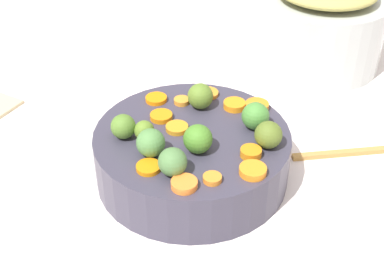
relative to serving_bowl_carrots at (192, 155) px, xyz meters
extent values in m
cube|color=white|center=(0.04, 0.05, -0.05)|extent=(2.40, 2.40, 0.02)
cylinder|color=#383646|center=(0.00, 0.00, 0.00)|extent=(0.30, 0.30, 0.08)
cylinder|color=#B5BDBC|center=(-0.26, -0.38, 0.03)|extent=(0.25, 0.25, 0.14)
cylinder|color=orange|center=(-0.10, -0.07, 0.05)|extent=(0.05, 0.05, 0.01)
cylinder|color=orange|center=(-0.08, 0.09, 0.05)|extent=(0.04, 0.04, 0.01)
cylinder|color=orange|center=(0.01, 0.12, 0.05)|extent=(0.04, 0.04, 0.01)
cylinder|color=orange|center=(-0.01, 0.01, 0.05)|extent=(0.03, 0.03, 0.01)
cylinder|color=orange|center=(0.02, -0.01, 0.04)|extent=(0.05, 0.05, 0.01)
cylinder|color=orange|center=(-0.08, 0.05, 0.05)|extent=(0.03, 0.03, 0.01)
cylinder|color=orange|center=(0.06, -0.09, 0.04)|extent=(0.05, 0.05, 0.01)
cylinder|color=orange|center=(0.05, -0.04, 0.04)|extent=(0.04, 0.04, 0.01)
cylinder|color=orange|center=(-0.07, -0.07, 0.05)|extent=(0.04, 0.04, 0.01)
cylinder|color=orange|center=(-0.02, -0.11, 0.04)|extent=(0.04, 0.04, 0.01)
cylinder|color=orange|center=(-0.03, 0.11, 0.04)|extent=(0.03, 0.03, 0.01)
cylinder|color=orange|center=(0.02, -0.08, 0.04)|extent=(0.03, 0.03, 0.01)
cylinder|color=orange|center=(0.06, 0.09, 0.04)|extent=(0.04, 0.04, 0.01)
sphere|color=#5A7A2A|center=(-0.01, -0.07, 0.06)|extent=(0.04, 0.04, 0.04)
sphere|color=#478028|center=(-0.01, 0.04, 0.06)|extent=(0.04, 0.04, 0.04)
sphere|color=#478737|center=(-0.09, -0.02, 0.06)|extent=(0.04, 0.04, 0.04)
sphere|color=#556B26|center=(-0.11, 0.03, 0.06)|extent=(0.04, 0.04, 0.04)
sphere|color=#4E8142|center=(0.06, 0.05, 0.06)|extent=(0.04, 0.04, 0.04)
sphere|color=#4B7840|center=(0.02, 0.09, 0.06)|extent=(0.04, 0.04, 0.04)
sphere|color=olive|center=(0.07, 0.01, 0.06)|extent=(0.03, 0.03, 0.03)
sphere|color=#50782B|center=(0.10, 0.01, 0.06)|extent=(0.04, 0.04, 0.04)
cube|color=#B78744|center=(-0.29, -0.06, -0.04)|extent=(0.26, 0.05, 0.01)
camera|label=1|loc=(-0.01, 0.64, 0.50)|focal=49.74mm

